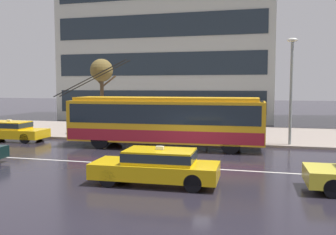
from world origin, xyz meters
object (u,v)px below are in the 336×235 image
at_px(pedestrian_approaching_curb, 148,122).
at_px(street_tree_bare, 102,73).
at_px(taxi_oncoming_near, 157,165).
at_px(pedestrian_at_shelter, 208,115).
at_px(taxi_queued_behind_bus, 11,130).
at_px(bus_shelter, 151,107).
at_px(street_lamp, 291,81).
at_px(trolleybus, 166,120).

relative_size(pedestrian_approaching_curb, street_tree_bare, 0.32).
bearing_deg(taxi_oncoming_near, pedestrian_at_shelter, 88.83).
height_order(taxi_oncoming_near, street_tree_bare, street_tree_bare).
xyz_separation_m(pedestrian_at_shelter, pedestrian_approaching_curb, (-3.98, -0.20, -0.52)).
bearing_deg(street_tree_bare, pedestrian_at_shelter, -6.24).
distance_m(taxi_queued_behind_bus, pedestrian_approaching_curb, 8.90).
xyz_separation_m(taxi_oncoming_near, pedestrian_approaching_curb, (-3.76, 10.72, 0.45)).
bearing_deg(pedestrian_approaching_curb, street_tree_bare, 164.48).
distance_m(bus_shelter, street_lamp, 9.25).
bearing_deg(pedestrian_at_shelter, trolleybus, -121.70).
bearing_deg(taxi_oncoming_near, taxi_queued_behind_bus, 147.20).
bearing_deg(pedestrian_approaching_curb, pedestrian_at_shelter, 2.89).
xyz_separation_m(trolleybus, bus_shelter, (-2.05, 3.69, 0.55)).
height_order(taxi_queued_behind_bus, street_lamp, street_lamp).
bearing_deg(street_tree_bare, taxi_queued_behind_bus, -139.78).
relative_size(taxi_oncoming_near, bus_shelter, 1.09).
bearing_deg(trolleybus, pedestrian_approaching_curb, 124.06).
height_order(bus_shelter, pedestrian_at_shelter, bus_shelter).
xyz_separation_m(taxi_queued_behind_bus, pedestrian_at_shelter, (12.40, 3.07, 0.97)).
relative_size(pedestrian_approaching_curb, street_lamp, 0.28).
xyz_separation_m(bus_shelter, pedestrian_at_shelter, (4.01, -0.50, -0.47)).
relative_size(bus_shelter, pedestrian_at_shelter, 2.19).
distance_m(trolleybus, bus_shelter, 4.25).
distance_m(taxi_oncoming_near, bus_shelter, 12.12).
distance_m(taxi_queued_behind_bus, taxi_oncoming_near, 14.49).
bearing_deg(street_tree_bare, taxi_oncoming_near, -57.34).
bearing_deg(trolleybus, taxi_queued_behind_bus, 179.38).
xyz_separation_m(bus_shelter, pedestrian_approaching_curb, (0.03, -0.70, -1.00)).
bearing_deg(street_tree_bare, pedestrian_approaching_curb, -15.52).
relative_size(trolleybus, bus_shelter, 2.93).
height_order(bus_shelter, pedestrian_approaching_curb, bus_shelter).
xyz_separation_m(pedestrian_at_shelter, street_tree_bare, (-7.77, 0.85, 2.83)).
bearing_deg(trolleybus, pedestrian_at_shelter, 58.30).
xyz_separation_m(bus_shelter, street_tree_bare, (-3.75, 0.35, 2.36)).
height_order(taxi_oncoming_near, pedestrian_approaching_curb, pedestrian_approaching_curb).
height_order(pedestrian_approaching_curb, street_tree_bare, street_tree_bare).
height_order(taxi_queued_behind_bus, street_tree_bare, street_tree_bare).
relative_size(bus_shelter, street_tree_bare, 0.79).
relative_size(pedestrian_at_shelter, street_tree_bare, 0.36).
bearing_deg(taxi_oncoming_near, trolleybus, 102.70).
bearing_deg(taxi_queued_behind_bus, pedestrian_at_shelter, 13.91).
relative_size(taxi_queued_behind_bus, street_tree_bare, 0.85).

